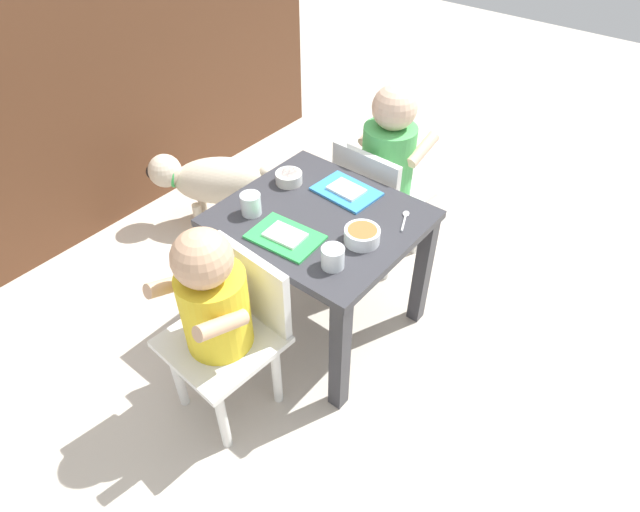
# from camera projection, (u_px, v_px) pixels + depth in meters

# --- Properties ---
(ground_plane) EXTENTS (7.00, 7.00, 0.00)m
(ground_plane) POSITION_uv_depth(u_px,v_px,m) (320.00, 319.00, 1.87)
(ground_plane) COLOR beige
(kitchen_cabinet_back) EXTENTS (2.22, 0.37, 0.98)m
(kitchen_cabinet_back) POSITION_uv_depth(u_px,v_px,m) (82.00, 92.00, 2.11)
(kitchen_cabinet_back) COLOR #56331E
(kitchen_cabinet_back) RESTS_ON ground
(dining_table) EXTENTS (0.50, 0.56, 0.46)m
(dining_table) POSITION_uv_depth(u_px,v_px,m) (320.00, 238.00, 1.62)
(dining_table) COLOR #333338
(dining_table) RESTS_ON ground
(seated_child_left) EXTENTS (0.30, 0.30, 0.66)m
(seated_child_left) POSITION_uv_depth(u_px,v_px,m) (217.00, 304.00, 1.35)
(seated_child_left) COLOR silver
(seated_child_left) RESTS_ON ground
(seated_child_right) EXTENTS (0.29, 0.29, 0.69)m
(seated_child_right) POSITION_uv_depth(u_px,v_px,m) (387.00, 159.00, 1.84)
(seated_child_right) COLOR silver
(seated_child_right) RESTS_ON ground
(dog) EXTENTS (0.39, 0.43, 0.32)m
(dog) POSITION_uv_depth(u_px,v_px,m) (212.00, 180.00, 2.15)
(dog) COLOR beige
(dog) RESTS_ON ground
(food_tray_left) EXTENTS (0.15, 0.21, 0.02)m
(food_tray_left) POSITION_uv_depth(u_px,v_px,m) (285.00, 237.00, 1.48)
(food_tray_left) COLOR green
(food_tray_left) RESTS_ON dining_table
(food_tray_right) EXTENTS (0.15, 0.20, 0.02)m
(food_tray_right) POSITION_uv_depth(u_px,v_px,m) (346.00, 191.00, 1.65)
(food_tray_right) COLOR #388CD8
(food_tray_right) RESTS_ON dining_table
(water_cup_left) EXTENTS (0.06, 0.06, 0.06)m
(water_cup_left) POSITION_uv_depth(u_px,v_px,m) (251.00, 205.00, 1.56)
(water_cup_left) COLOR white
(water_cup_left) RESTS_ON dining_table
(water_cup_right) EXTENTS (0.06, 0.06, 0.06)m
(water_cup_right) POSITION_uv_depth(u_px,v_px,m) (333.00, 258.00, 1.38)
(water_cup_right) COLOR white
(water_cup_right) RESTS_ON dining_table
(cereal_bowl_right_side) EXTENTS (0.10, 0.10, 0.04)m
(cereal_bowl_right_side) POSITION_uv_depth(u_px,v_px,m) (362.00, 235.00, 1.46)
(cereal_bowl_right_side) COLOR white
(cereal_bowl_right_side) RESTS_ON dining_table
(veggie_bowl_near) EXTENTS (0.08, 0.08, 0.04)m
(veggie_bowl_near) POSITION_uv_depth(u_px,v_px,m) (289.00, 177.00, 1.68)
(veggie_bowl_near) COLOR silver
(veggie_bowl_near) RESTS_ON dining_table
(spoon_by_left_tray) EXTENTS (0.10, 0.05, 0.01)m
(spoon_by_left_tray) POSITION_uv_depth(u_px,v_px,m) (405.00, 219.00, 1.55)
(spoon_by_left_tray) COLOR silver
(spoon_by_left_tray) RESTS_ON dining_table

